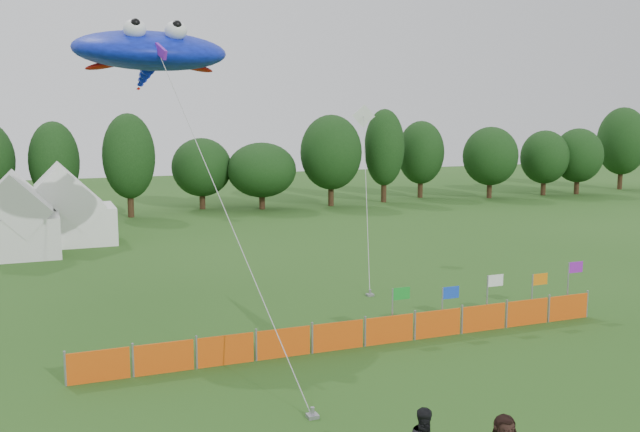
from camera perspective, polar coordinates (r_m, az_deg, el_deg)
name	(u,v)px	position (r m, az deg, el deg)	size (l,w,h in m)	color
treeline	(161,162)	(59.02, -12.63, 4.20)	(104.57, 8.78, 8.36)	#382314
tent_left	(20,222)	(44.34, -22.90, -0.47)	(4.37, 4.37, 3.86)	silver
tent_right	(70,213)	(47.44, -19.34, 0.23)	(5.40, 4.32, 3.81)	white
barrier_fence	(364,333)	(25.52, 3.53, -9.31)	(19.90, 0.06, 1.00)	#D74C0B
flag_row	(492,293)	(28.10, 13.61, -6.02)	(8.73, 0.37, 2.24)	gray
stingray_kite	(150,52)	(30.76, -13.43, 12.63)	(6.92, 21.25, 11.81)	#0F25DD
small_kite_white	(365,153)	(39.50, 3.61, 5.03)	(5.11, 10.33, 8.67)	white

